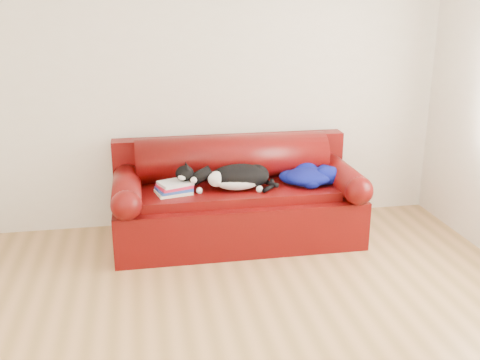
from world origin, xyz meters
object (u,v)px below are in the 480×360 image
object	(u,v)px
book_stack	(174,188)
blanket	(310,175)
sofa_base	(237,214)
cat	(238,178)

from	to	relation	value
book_stack	blanket	world-z (taller)	blanket
blanket	sofa_base	bearing A→B (deg)	175.60
book_stack	blanket	distance (m)	1.18
blanket	book_stack	bearing A→B (deg)	-177.05
sofa_base	blanket	world-z (taller)	blanket
cat	blanket	xyz separation A→B (m)	(0.64, 0.05, -0.03)
sofa_base	book_stack	world-z (taller)	book_stack
cat	blanket	bearing A→B (deg)	1.52
book_stack	blanket	bearing A→B (deg)	2.95
cat	blanket	size ratio (longest dim) A/B	1.28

